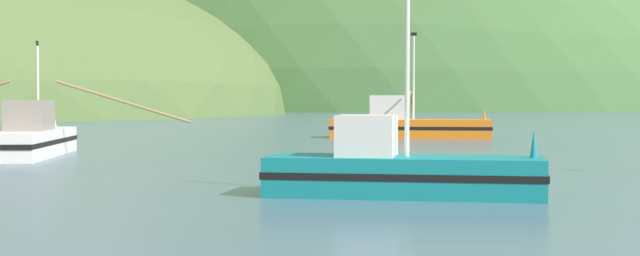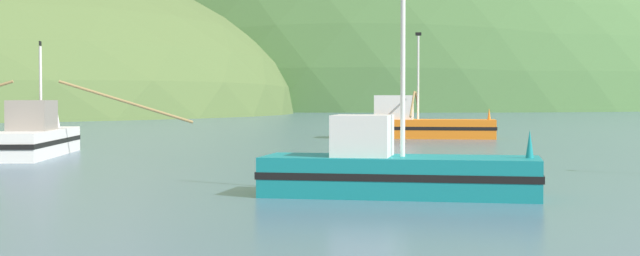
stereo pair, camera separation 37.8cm
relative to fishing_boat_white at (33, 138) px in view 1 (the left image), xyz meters
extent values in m
ellipsoid|color=#47703D|center=(59.00, 162.85, -0.79)|extent=(153.45, 122.76, 104.96)
cube|color=white|center=(0.01, 0.12, -0.23)|extent=(2.90, 8.85, 1.12)
cube|color=black|center=(0.01, 0.12, -0.18)|extent=(2.92, 8.94, 0.20)
cone|color=white|center=(0.48, 4.09, 0.68)|extent=(0.22, 0.22, 0.70)
cube|color=gray|center=(-0.07, -0.60, 0.95)|extent=(1.85, 2.60, 1.25)
cylinder|color=silver|center=(0.11, 0.91, 2.11)|extent=(0.12, 0.12, 3.56)
cube|color=black|center=(0.11, 0.91, 4.01)|extent=(0.07, 0.36, 0.20)
cylinder|color=#997F4C|center=(3.75, -0.31, 1.50)|extent=(5.63, 0.77, 1.86)
cube|color=orange|center=(20.47, 13.60, -0.22)|extent=(9.90, 5.25, 1.15)
cube|color=black|center=(20.47, 13.60, -0.16)|extent=(10.00, 5.30, 0.21)
cone|color=orange|center=(24.68, 12.22, 0.70)|extent=(0.25, 0.25, 0.70)
cube|color=silver|center=(19.27, 13.99, 1.08)|extent=(2.76, 2.46, 1.46)
cylinder|color=silver|center=(20.65, 13.54, 2.88)|extent=(0.12, 0.12, 5.05)
cube|color=black|center=(20.65, 13.54, 5.52)|extent=(0.35, 0.14, 0.20)
cylinder|color=#997F4C|center=(21.73, 17.44, 1.33)|extent=(1.90, 5.49, 1.48)
cylinder|color=#997F4C|center=(19.21, 9.76, 1.33)|extent=(1.90, 5.49, 1.48)
cube|color=#147F84|center=(11.01, -17.76, -0.29)|extent=(7.23, 4.54, 1.00)
cube|color=black|center=(11.01, -17.76, -0.24)|extent=(7.31, 4.58, 0.18)
cone|color=#147F84|center=(13.97, -18.89, 0.56)|extent=(0.26, 0.26, 0.70)
cube|color=silver|center=(10.11, -17.41, 0.73)|extent=(1.91, 2.00, 1.04)
cylinder|color=silver|center=(11.06, -17.78, 2.33)|extent=(0.12, 0.12, 4.25)
camera|label=1|loc=(4.59, -39.86, 1.69)|focal=51.35mm
camera|label=2|loc=(4.96, -39.93, 1.69)|focal=51.35mm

